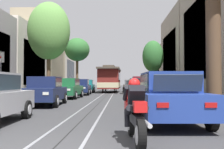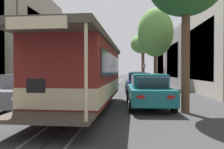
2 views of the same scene
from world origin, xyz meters
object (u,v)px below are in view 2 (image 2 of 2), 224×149
at_px(parked_car_navy_second_left, 136,78).
at_px(parked_car_green_mid_left, 138,80).
at_px(street_tree_kerb_left_near, 143,45).
at_px(street_tree_kerb_right_near, 88,46).
at_px(parked_car_silver_near_left, 134,76).
at_px(parked_car_navy_fourth_left, 138,83).
at_px(parked_car_grey_fifth_right, 28,91).
at_px(parked_car_maroon_second_right, 94,78).
at_px(parked_car_teal_mid_right, 82,80).
at_px(parked_car_brown_fourth_right, 63,83).
at_px(cable_car_trolley, 85,72).
at_px(fire_hydrant, 89,79).
at_px(parked_car_teal_fifth_left, 148,90).
at_px(street_tree_kerb_right_second, 34,40).
at_px(street_sign_post, 144,71).
at_px(street_tree_kerb_left_second, 155,33).
at_px(pedestrian_on_left_pavement, 57,77).
at_px(motorcycle_with_rider, 108,77).
at_px(parked_car_blue_near_right, 100,76).

bearing_deg(parked_car_navy_second_left, parked_car_green_mid_left, 90.00).
distance_m(street_tree_kerb_left_near, street_tree_kerb_right_near, 8.78).
height_order(parked_car_silver_near_left, parked_car_navy_fourth_left, same).
distance_m(parked_car_navy_second_left, parked_car_grey_fifth_right, 19.79).
xyz_separation_m(parked_car_navy_fourth_left, parked_car_maroon_second_right, (5.42, -11.76, 0.00)).
xyz_separation_m(parked_car_teal_mid_right, parked_car_brown_fourth_right, (0.10, 6.28, 0.00)).
bearing_deg(parked_car_teal_mid_right, parked_car_brown_fourth_right, 89.07).
bearing_deg(parked_car_navy_second_left, cable_car_trolley, 81.40).
bearing_deg(parked_car_maroon_second_right, parked_car_silver_near_left, -129.37).
height_order(parked_car_silver_near_left, fire_hydrant, parked_car_silver_near_left).
bearing_deg(parked_car_teal_fifth_left, street_tree_kerb_right_second, -30.73).
bearing_deg(street_tree_kerb_right_second, street_tree_kerb_right_near, -90.77).
relative_size(street_tree_kerb_right_second, cable_car_trolley, 0.62).
xyz_separation_m(parked_car_green_mid_left, street_sign_post, (-1.36, -8.80, 0.90)).
distance_m(parked_car_navy_second_left, street_tree_kerb_left_near, 7.79).
relative_size(street_tree_kerb_left_second, street_tree_kerb_right_second, 1.39).
bearing_deg(pedestrian_on_left_pavement, parked_car_silver_near_left, -133.07).
relative_size(parked_car_maroon_second_right, street_tree_kerb_left_near, 0.58).
xyz_separation_m(parked_car_navy_fourth_left, cable_car_trolley, (2.69, 6.92, 0.86)).
xyz_separation_m(motorcycle_with_rider, fire_hydrant, (2.56, 4.35, -0.22)).
bearing_deg(fire_hydrant, street_tree_kerb_right_second, 88.04).
bearing_deg(parked_car_grey_fifth_right, parked_car_teal_fifth_left, -171.96).
bearing_deg(street_tree_kerb_left_near, street_tree_kerb_right_near, 3.54).
height_order(parked_car_maroon_second_right, motorcycle_with_rider, parked_car_maroon_second_right).
bearing_deg(parked_car_silver_near_left, parked_car_teal_mid_right, 66.83).
xyz_separation_m(parked_car_teal_fifth_left, parked_car_grey_fifth_right, (5.54, 0.78, 0.00)).
relative_size(parked_car_teal_fifth_left, cable_car_trolley, 0.48).
bearing_deg(parked_car_teal_fifth_left, parked_car_navy_fourth_left, -88.19).
xyz_separation_m(parked_car_navy_fourth_left, street_tree_kerb_right_near, (7.22, -17.21, 4.90)).
bearing_deg(parked_car_navy_fourth_left, parked_car_teal_fifth_left, 91.81).
xyz_separation_m(street_tree_kerb_left_near, street_sign_post, (-0.00, 3.27, -4.20)).
relative_size(cable_car_trolley, pedestrian_on_left_pavement, 5.46).
xyz_separation_m(parked_car_grey_fifth_right, street_tree_kerb_left_near, (-6.88, -24.74, 5.10)).
bearing_deg(street_tree_kerb_right_second, parked_car_brown_fourth_right, -161.01).
relative_size(parked_car_green_mid_left, parked_car_grey_fifth_right, 1.00).
relative_size(parked_car_teal_mid_right, pedestrian_on_left_pavement, 2.59).
bearing_deg(parked_car_blue_near_right, parked_car_brown_fourth_right, 89.50).
height_order(parked_car_navy_second_left, parked_car_green_mid_left, same).
bearing_deg(street_sign_post, parked_car_teal_mid_right, 52.50).
distance_m(parked_car_teal_mid_right, parked_car_grey_fifth_right, 12.26).
bearing_deg(parked_car_green_mid_left, parked_car_blue_near_right, -65.67).
bearing_deg(parked_car_teal_mid_right, parked_car_teal_fifth_left, 116.49).
xyz_separation_m(parked_car_maroon_second_right, cable_car_trolley, (-2.73, 18.68, 0.86)).
xyz_separation_m(parked_car_navy_second_left, street_tree_kerb_left_second, (-1.73, 7.03, 4.69)).
relative_size(street_tree_kerb_right_second, street_sign_post, 2.09).
height_order(parked_car_grey_fifth_right, street_tree_kerb_left_near, street_tree_kerb_left_near).
bearing_deg(street_tree_kerb_right_second, parked_car_navy_fourth_left, -167.64).
bearing_deg(pedestrian_on_left_pavement, motorcycle_with_rider, -112.03).
bearing_deg(street_sign_post, fire_hydrant, -13.30).
relative_size(parked_car_blue_near_right, parked_car_grey_fifth_right, 1.00).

